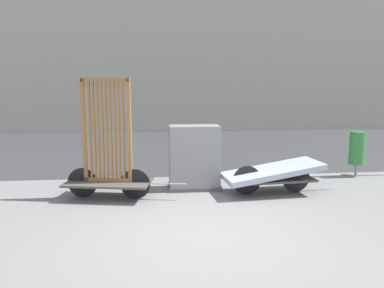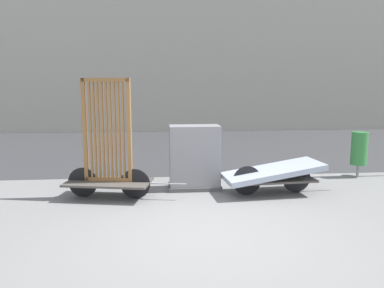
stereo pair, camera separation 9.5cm
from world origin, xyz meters
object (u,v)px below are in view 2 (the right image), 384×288
bike_cart_with_bedframe (108,160)px  bike_cart_with_mattress (272,174)px  utility_cabinet (195,159)px  trash_bin (359,149)px

bike_cart_with_bedframe → bike_cart_with_mattress: (3.20, 0.00, -0.33)m
utility_cabinet → trash_bin: bearing=10.1°
bike_cart_with_mattress → utility_cabinet: bearing=157.2°
bike_cart_with_bedframe → utility_cabinet: (1.69, 0.49, -0.12)m
utility_cabinet → bike_cart_with_bedframe: bearing=-163.7°
bike_cart_with_bedframe → bike_cart_with_mattress: size_ratio=0.94×
bike_cart_with_mattress → trash_bin: (2.44, 1.19, 0.26)m
bike_cart_with_mattress → utility_cabinet: 1.60m
bike_cart_with_mattress → trash_bin: bearing=21.4°
bike_cart_with_bedframe → bike_cart_with_mattress: bearing=11.2°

